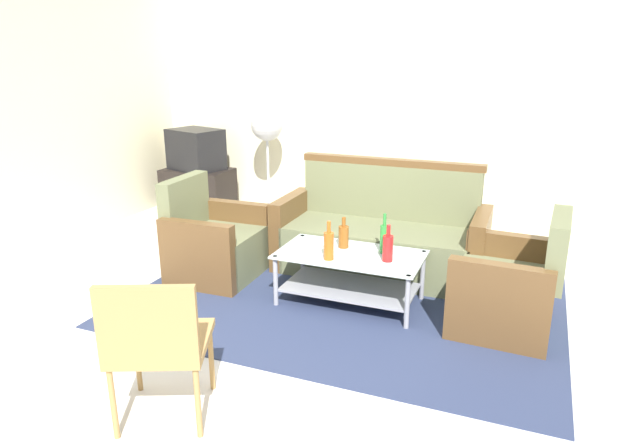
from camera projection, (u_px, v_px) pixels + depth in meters
ground_plane at (314, 349)px, 3.66m from camera, size 14.00×14.00×0.00m
wall_back at (421, 98)px, 5.95m from camera, size 6.52×0.12×2.80m
rug at (343, 301)px, 4.35m from camera, size 3.25×2.22×0.01m
couch at (381, 238)px, 4.86m from camera, size 1.81×0.75×0.96m
armchair_left at (214, 245)px, 4.77m from camera, size 0.72×0.78×0.85m
armchair_right at (509, 290)px, 3.86m from camera, size 0.73×0.79×0.85m
coffee_table at (350, 270)px, 4.25m from camera, size 1.10×0.60×0.40m
bottle_brown at (344, 236)px, 4.31m from camera, size 0.08×0.08×0.25m
bottle_orange at (329, 245)px, 4.06m from camera, size 0.07×0.07×0.29m
bottle_green at (384, 238)px, 4.19m from camera, size 0.06×0.06×0.31m
bottle_red at (388, 247)px, 4.03m from camera, size 0.08×0.08×0.28m
cup at (313, 246)px, 4.22m from camera, size 0.08×0.08×0.10m
tv_stand at (199, 190)px, 6.75m from camera, size 0.80×0.50×0.52m
television at (196, 149)px, 6.60m from camera, size 0.70×0.60×0.48m
pedestal_fan at (267, 132)px, 6.24m from camera, size 0.36×0.36×1.27m
wicker_chair at (156, 339)px, 2.79m from camera, size 0.63×0.63×0.84m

